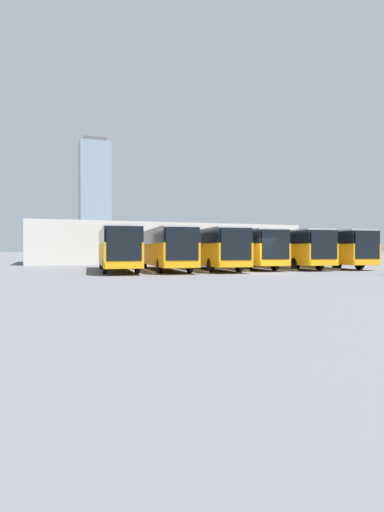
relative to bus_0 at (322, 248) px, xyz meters
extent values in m
plane|color=#5B5B60|center=(9.42, 5.60, -1.83)|extent=(600.00, 600.00, 0.00)
cube|color=orange|center=(0.00, -0.02, -0.54)|extent=(3.69, 12.57, 1.68)
cube|color=black|center=(0.00, -0.02, 0.81)|extent=(3.64, 12.38, 1.03)
cube|color=black|center=(0.60, 6.16, 0.22)|extent=(2.19, 0.25, 2.20)
cube|color=orange|center=(0.60, 6.17, -1.16)|extent=(2.37, 0.29, 0.40)
cube|color=silver|center=(0.00, -0.02, 1.38)|extent=(3.54, 12.07, 0.12)
cylinder|color=black|center=(-0.72, 3.91, -1.32)|extent=(0.40, 1.04, 1.02)
cylinder|color=black|center=(1.47, 3.70, -1.32)|extent=(0.40, 1.04, 1.02)
cylinder|color=black|center=(-1.47, -3.73, -1.32)|extent=(0.40, 1.04, 1.02)
cylinder|color=black|center=(0.72, -3.95, -1.32)|extent=(0.40, 1.04, 1.02)
cube|color=#9E9E99|center=(1.88, 1.84, -1.75)|extent=(0.83, 6.05, 0.15)
cube|color=orange|center=(3.77, -0.41, -0.54)|extent=(3.69, 12.57, 1.68)
cube|color=black|center=(3.77, -0.41, 0.81)|extent=(3.64, 12.38, 1.03)
cube|color=black|center=(4.37, 5.77, 0.22)|extent=(2.19, 0.25, 2.20)
cube|color=orange|center=(4.37, 5.78, -1.16)|extent=(2.37, 0.29, 0.40)
cube|color=silver|center=(3.77, -0.41, 1.38)|extent=(3.54, 12.07, 0.12)
cylinder|color=black|center=(3.04, 3.52, -1.32)|extent=(0.40, 1.04, 1.02)
cylinder|color=black|center=(5.23, 3.31, -1.32)|extent=(0.40, 1.04, 1.02)
cylinder|color=black|center=(2.30, -4.12, -1.32)|extent=(0.40, 1.04, 1.02)
cylinder|color=black|center=(4.49, -4.33, -1.32)|extent=(0.40, 1.04, 1.02)
cube|color=#9E9E99|center=(5.65, 1.45, -1.75)|extent=(0.83, 6.05, 0.15)
cube|color=orange|center=(7.53, -1.13, -0.54)|extent=(3.69, 12.57, 1.68)
cube|color=black|center=(7.53, -1.13, 0.81)|extent=(3.64, 12.38, 1.03)
cube|color=black|center=(8.14, 5.05, 0.22)|extent=(2.19, 0.25, 2.20)
cube|color=orange|center=(8.14, 5.05, -1.16)|extent=(2.37, 0.29, 0.40)
cube|color=silver|center=(7.53, -1.13, 1.38)|extent=(3.54, 12.07, 0.12)
cylinder|color=black|center=(6.81, 2.80, -1.32)|extent=(0.40, 1.04, 1.02)
cylinder|color=black|center=(9.00, 2.58, -1.32)|extent=(0.40, 1.04, 1.02)
cylinder|color=black|center=(6.06, -4.85, -1.32)|extent=(0.40, 1.04, 1.02)
cylinder|color=black|center=(8.25, -5.06, -1.32)|extent=(0.40, 1.04, 1.02)
cube|color=#9E9E99|center=(9.42, 0.73, -1.75)|extent=(0.83, 6.05, 0.15)
cube|color=orange|center=(11.30, -0.06, -0.54)|extent=(3.69, 12.57, 1.68)
cube|color=black|center=(11.30, -0.06, 0.81)|extent=(3.64, 12.38, 1.03)
cube|color=black|center=(11.90, 6.12, 0.22)|extent=(2.19, 0.25, 2.20)
cube|color=orange|center=(11.90, 6.13, -1.16)|extent=(2.37, 0.29, 0.40)
cube|color=silver|center=(11.30, -0.06, 1.38)|extent=(3.54, 12.07, 0.12)
cylinder|color=black|center=(10.58, 3.87, -1.32)|extent=(0.40, 1.04, 1.02)
cylinder|color=black|center=(12.77, 3.66, -1.32)|extent=(0.40, 1.04, 1.02)
cylinder|color=black|center=(9.83, -3.77, -1.32)|extent=(0.40, 1.04, 1.02)
cylinder|color=black|center=(12.02, -3.98, -1.32)|extent=(0.40, 1.04, 1.02)
cube|color=#9E9E99|center=(13.18, 1.80, -1.75)|extent=(0.83, 6.05, 0.15)
cube|color=orange|center=(15.07, -0.39, -0.54)|extent=(3.69, 12.57, 1.68)
cube|color=black|center=(15.07, -0.39, 0.81)|extent=(3.64, 12.38, 1.03)
cube|color=black|center=(15.67, 5.78, 0.22)|extent=(2.19, 0.25, 2.20)
cube|color=orange|center=(15.67, 5.79, -1.16)|extent=(2.37, 0.29, 0.40)
cube|color=silver|center=(15.07, -0.39, 1.38)|extent=(3.54, 12.07, 0.12)
cylinder|color=black|center=(14.35, 3.53, -1.32)|extent=(0.40, 1.04, 1.02)
cylinder|color=black|center=(16.53, 3.32, -1.32)|extent=(0.40, 1.04, 1.02)
cylinder|color=black|center=(13.60, -4.11, -1.32)|extent=(0.40, 1.04, 1.02)
cylinder|color=black|center=(15.79, -4.32, -1.32)|extent=(0.40, 1.04, 1.02)
cube|color=#9E9E99|center=(16.95, 1.46, -1.75)|extent=(0.83, 6.05, 0.15)
cube|color=orange|center=(18.83, -0.64, -0.54)|extent=(3.69, 12.57, 1.68)
cube|color=black|center=(18.83, -0.64, 0.81)|extent=(3.64, 12.38, 1.03)
cube|color=black|center=(19.44, 5.54, 0.22)|extent=(2.19, 0.25, 2.20)
cube|color=orange|center=(19.44, 5.54, -1.16)|extent=(2.37, 0.29, 0.40)
cube|color=silver|center=(18.83, -0.64, 1.38)|extent=(3.54, 12.07, 0.12)
cylinder|color=black|center=(18.11, 3.29, -1.32)|extent=(0.40, 1.04, 1.02)
cylinder|color=black|center=(20.30, 3.07, -1.32)|extent=(0.40, 1.04, 1.02)
cylinder|color=black|center=(17.37, -4.36, -1.32)|extent=(0.40, 1.04, 1.02)
cylinder|color=black|center=(19.55, -4.57, -1.32)|extent=(0.40, 1.04, 1.02)
cube|color=beige|center=(9.42, -19.39, 0.62)|extent=(33.61, 10.49, 4.90)
cube|color=silver|center=(9.42, -26.14, 2.82)|extent=(33.61, 3.00, 0.24)
cylinder|color=slate|center=(-2.35, -27.24, 0.50)|extent=(0.20, 0.20, 4.65)
cylinder|color=slate|center=(21.18, -27.24, 0.50)|extent=(0.20, 0.20, 4.65)
cube|color=#7F8EA3|center=(-2.49, -202.74, 29.31)|extent=(16.82, 16.82, 62.28)
cube|color=#4C4C51|center=(-2.49, -202.74, 61.65)|extent=(11.78, 11.78, 2.40)
camera|label=1|loc=(24.09, 30.48, -0.17)|focal=28.00mm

